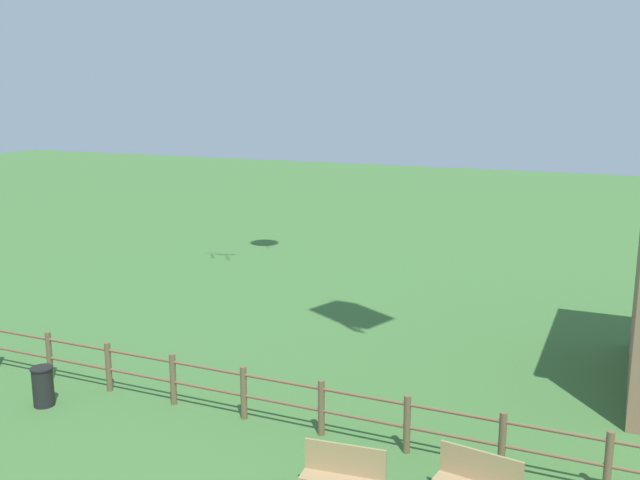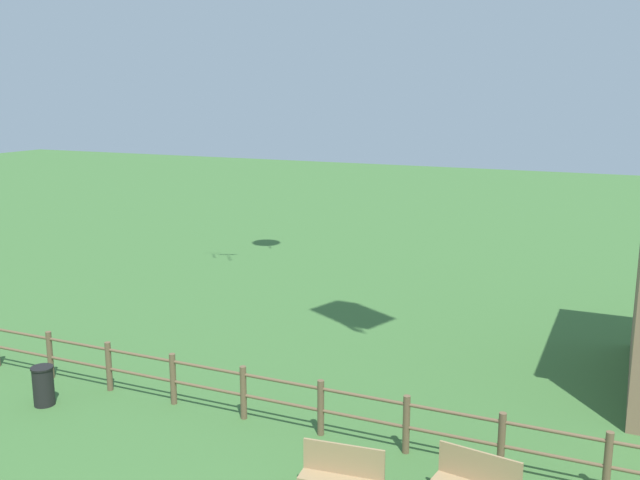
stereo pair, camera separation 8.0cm
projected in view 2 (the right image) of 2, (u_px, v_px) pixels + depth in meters
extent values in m
cylinder|color=brown|center=(50.00, 355.00, 17.52)|extent=(0.14, 0.14, 1.19)
cylinder|color=brown|center=(109.00, 366.00, 16.78)|extent=(0.14, 0.14, 1.19)
cylinder|color=brown|center=(173.00, 379.00, 16.05)|extent=(0.14, 0.14, 1.19)
cylinder|color=brown|center=(243.00, 393.00, 15.32)|extent=(0.14, 0.14, 1.19)
cylinder|color=brown|center=(321.00, 408.00, 14.59)|extent=(0.14, 0.14, 1.19)
cylinder|color=brown|center=(406.00, 424.00, 13.86)|extent=(0.14, 0.14, 1.19)
cylinder|color=brown|center=(501.00, 443.00, 13.13)|extent=(0.14, 0.14, 1.19)
cylinder|color=brown|center=(608.00, 464.00, 12.40)|extent=(0.14, 0.14, 1.19)
cylinder|color=brown|center=(281.00, 381.00, 14.87)|extent=(20.08, 0.07, 0.07)
cylinder|color=brown|center=(281.00, 403.00, 14.97)|extent=(20.08, 0.07, 0.07)
cube|color=#9E7F56|center=(341.00, 480.00, 12.16)|extent=(1.49, 0.55, 0.05)
cube|color=#9E7F56|center=(344.00, 459.00, 12.26)|extent=(1.45, 0.20, 0.56)
cube|color=#9E7F56|center=(480.00, 467.00, 12.02)|extent=(1.45, 0.25, 0.56)
cylinder|color=black|center=(43.00, 387.00, 16.03)|extent=(0.46, 0.46, 0.87)
cylinder|color=black|center=(42.00, 368.00, 15.94)|extent=(0.50, 0.50, 0.04)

